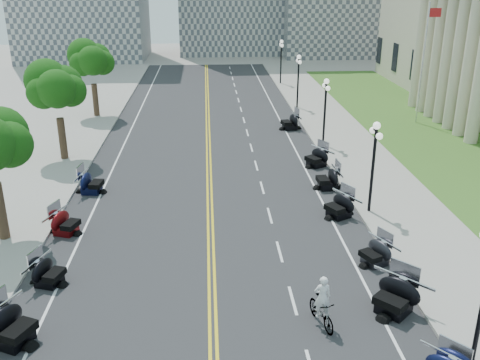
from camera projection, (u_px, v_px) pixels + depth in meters
name	position (u px, v px, depth m)	size (l,w,h in m)	color
ground	(211.00, 254.00, 24.79)	(160.00, 160.00, 0.00)	gray
road	(209.00, 177.00, 34.09)	(16.00, 90.00, 0.01)	#333335
centerline_yellow_a	(207.00, 177.00, 34.08)	(0.12, 90.00, 0.00)	yellow
centerline_yellow_b	(211.00, 177.00, 34.10)	(0.12, 90.00, 0.00)	yellow
edge_line_north	(308.00, 175.00, 34.47)	(0.12, 90.00, 0.00)	white
edge_line_south	(108.00, 179.00, 33.72)	(0.12, 90.00, 0.00)	white
lane_dash_5	(293.00, 300.00, 21.25)	(0.12, 2.00, 0.00)	white
lane_dash_6	(280.00, 252.00, 24.97)	(0.12, 2.00, 0.00)	white
lane_dash_7	(270.00, 215.00, 28.70)	(0.12, 2.00, 0.00)	white
lane_dash_8	(262.00, 188.00, 32.42)	(0.12, 2.00, 0.00)	white
lane_dash_9	(256.00, 165.00, 36.14)	(0.12, 2.00, 0.00)	white
lane_dash_10	(251.00, 148.00, 39.86)	(0.12, 2.00, 0.00)	white
lane_dash_11	(247.00, 133.00, 43.58)	(0.12, 2.00, 0.00)	white
lane_dash_12	(244.00, 120.00, 47.31)	(0.12, 2.00, 0.00)	white
lane_dash_13	(241.00, 109.00, 51.03)	(0.12, 2.00, 0.00)	white
lane_dash_14	(238.00, 100.00, 54.75)	(0.12, 2.00, 0.00)	white
lane_dash_15	(236.00, 92.00, 58.47)	(0.12, 2.00, 0.00)	white
lane_dash_16	(234.00, 85.00, 62.19)	(0.12, 2.00, 0.00)	white
lane_dash_17	(233.00, 79.00, 65.91)	(0.12, 2.00, 0.00)	white
lane_dash_18	(231.00, 73.00, 69.64)	(0.12, 2.00, 0.00)	white
lane_dash_19	(230.00, 68.00, 73.36)	(0.12, 2.00, 0.00)	white
sidewalk_north	(371.00, 173.00, 34.68)	(5.00, 90.00, 0.15)	#9E9991
sidewalk_south	(42.00, 180.00, 33.45)	(5.00, 90.00, 0.15)	#9E9991
lawn	(428.00, 136.00, 42.55)	(9.00, 60.00, 0.10)	#356023
street_lamp_2	(373.00, 168.00, 28.08)	(0.50, 1.20, 4.90)	black
street_lamp_3	(325.00, 113.00, 39.24)	(0.50, 1.20, 4.90)	black
street_lamp_4	(298.00, 82.00, 50.41)	(0.50, 1.20, 4.90)	black
street_lamp_5	(281.00, 62.00, 61.57)	(0.50, 1.20, 4.90)	black
flagpole	(423.00, 65.00, 44.51)	(1.10, 0.20, 10.00)	silver
tree_3	(57.00, 93.00, 35.51)	(4.80, 4.80, 9.20)	#235619
tree_4	(92.00, 64.00, 46.68)	(4.80, 4.80, 9.20)	#235619
motorcycle_n_4	(395.00, 295.00, 20.27)	(2.19, 2.19, 1.53)	black
motorcycle_n_5	(375.00, 252.00, 23.71)	(1.79, 1.79, 1.25)	black
motorcycle_n_6	(339.00, 205.00, 28.32)	(1.97, 1.97, 1.38)	black
motorcycle_n_7	(328.00, 178.00, 32.06)	(2.00, 2.00, 1.40)	black
motorcycle_n_8	(317.00, 157.00, 35.79)	(1.96, 1.96, 1.37)	black
motorcycle_n_10	(290.00, 121.00, 44.27)	(2.07, 2.07, 1.45)	black
motorcycle_s_4	(11.00, 325.00, 18.54)	(2.19, 2.19, 1.53)	black
motorcycle_s_5	(48.00, 271.00, 22.15)	(1.80, 1.80, 1.26)	black
motorcycle_s_6	(65.00, 222.00, 26.51)	(1.86, 1.86, 1.30)	#590A0C
motorcycle_s_7	(91.00, 182.00, 31.46)	(1.99, 1.99, 1.39)	black
bicycle	(321.00, 312.00, 19.59)	(0.54, 1.90, 1.14)	#A51414
cyclist_rider	(324.00, 278.00, 19.07)	(0.62, 0.41, 1.71)	silver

